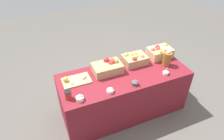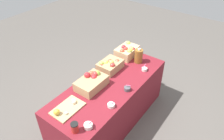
# 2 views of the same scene
# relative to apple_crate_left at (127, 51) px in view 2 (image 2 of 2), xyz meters

# --- Properties ---
(ground_plane) EXTENTS (10.00, 10.00, 0.00)m
(ground_plane) POSITION_rel_apple_crate_left_xyz_m (-0.73, -0.19, -0.83)
(ground_plane) COLOR #56514C
(table) EXTENTS (1.90, 0.76, 0.74)m
(table) POSITION_rel_apple_crate_left_xyz_m (-0.73, -0.19, -0.46)
(table) COLOR maroon
(table) RESTS_ON ground_plane
(apple_crate_left) EXTENTS (0.37, 0.27, 0.19)m
(apple_crate_left) POSITION_rel_apple_crate_left_xyz_m (0.00, 0.00, 0.00)
(apple_crate_left) COLOR tan
(apple_crate_left) RESTS_ON table
(apple_crate_middle) EXTENTS (0.36, 0.27, 0.17)m
(apple_crate_middle) POSITION_rel_apple_crate_left_xyz_m (-0.46, 0.00, -0.02)
(apple_crate_middle) COLOR tan
(apple_crate_middle) RESTS_ON table
(apple_crate_right) EXTENTS (0.42, 0.28, 0.19)m
(apple_crate_right) POSITION_rel_apple_crate_left_xyz_m (-0.91, -0.04, -0.01)
(apple_crate_right) COLOR tan
(apple_crate_right) RESTS_ON table
(cutting_board_front) EXTENTS (0.38, 0.25, 0.09)m
(cutting_board_front) POSITION_rel_apple_crate_left_xyz_m (-1.42, -0.07, -0.07)
(cutting_board_front) COLOR tan
(cutting_board_front) RESTS_ON table
(sample_bowl_near) EXTENTS (0.10, 0.10, 0.11)m
(sample_bowl_near) POSITION_rel_apple_crate_left_xyz_m (-1.46, -0.45, -0.06)
(sample_bowl_near) COLOR silver
(sample_bowl_near) RESTS_ON table
(sample_bowl_mid) EXTENTS (0.08, 0.08, 0.09)m
(sample_bowl_mid) POSITION_rel_apple_crate_left_xyz_m (-0.18, -0.43, -0.07)
(sample_bowl_mid) COLOR silver
(sample_bowl_mid) RESTS_ON table
(sample_bowl_far) EXTENTS (0.09, 0.09, 0.09)m
(sample_bowl_far) POSITION_rel_apple_crate_left_xyz_m (-1.06, -0.47, -0.07)
(sample_bowl_far) COLOR silver
(sample_bowl_far) RESTS_ON table
(sample_bowl_extra) EXTENTS (0.09, 0.09, 0.10)m
(sample_bowl_extra) POSITION_rel_apple_crate_left_xyz_m (-0.70, -0.46, -0.06)
(sample_bowl_extra) COLOR #4C4C51
(sample_bowl_extra) RESTS_ON table
(cider_jug) EXTENTS (0.13, 0.13, 0.24)m
(cider_jug) POSITION_rel_apple_crate_left_xyz_m (-0.04, -0.24, 0.02)
(cider_jug) COLOR brown
(cider_jug) RESTS_ON table
(coffee_cup) EXTENTS (0.08, 0.08, 0.12)m
(coffee_cup) POSITION_rel_apple_crate_left_xyz_m (-1.58, -0.38, -0.03)
(coffee_cup) COLOR red
(coffee_cup) RESTS_ON table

